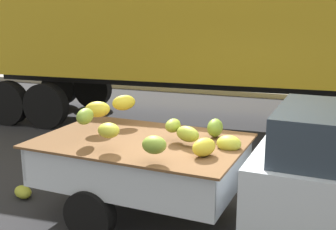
% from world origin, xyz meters
% --- Properties ---
extents(curb_strip, '(80.00, 0.80, 0.16)m').
position_xyz_m(curb_strip, '(0.00, 9.40, 0.08)').
color(curb_strip, gray).
rests_on(curb_strip, ground).
extents(pickup_truck, '(4.79, 2.06, 1.70)m').
position_xyz_m(pickup_truck, '(0.94, -0.03, 0.88)').
color(pickup_truck, silver).
rests_on(pickup_truck, ground).
extents(semi_trailer, '(12.10, 3.09, 3.95)m').
position_xyz_m(semi_trailer, '(-1.37, 4.87, 2.54)').
color(semi_trailer, gold).
rests_on(semi_trailer, ground).
extents(fallen_banana_bunch_near_tailgate, '(0.41, 0.36, 0.18)m').
position_xyz_m(fallen_banana_bunch_near_tailgate, '(-2.82, 0.04, 0.09)').
color(fallen_banana_bunch_near_tailgate, '#ABB332').
rests_on(fallen_banana_bunch_near_tailgate, ground).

